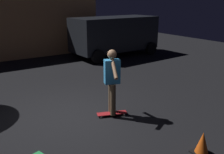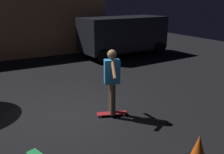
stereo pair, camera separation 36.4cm
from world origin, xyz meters
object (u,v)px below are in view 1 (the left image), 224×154
Objects in this scene: skater at (112,78)px; traffic_cone at (202,144)px; parked_van at (115,34)px; skateboard_ridden at (112,113)px.

skater is 3.63× the size of traffic_cone.
parked_van reaches higher than skater.
traffic_cone is at bearing -77.07° from skateboard_ridden.
traffic_cone reaches higher than skateboard_ridden.
skateboard_ridden is 1.74× the size of traffic_cone.
skater reaches higher than traffic_cone.
skater is (-4.19, -6.06, -0.12)m from parked_van.
skateboard_ridden is at bearing -124.65° from parked_van.
parked_van is at bearing 55.35° from skater.
parked_van is 7.37m from skater.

